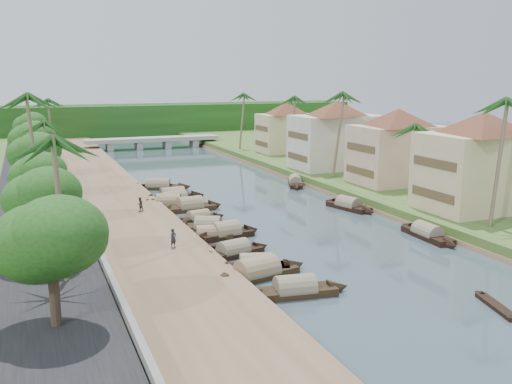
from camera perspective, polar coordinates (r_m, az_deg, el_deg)
name	(u,v)px	position (r m, az deg, el deg)	size (l,w,h in m)	color
ground	(309,233)	(55.75, 5.28, -4.11)	(220.00, 220.00, 0.00)	#364852
left_bank	(111,201)	(69.75, -14.29, -0.92)	(10.00, 180.00, 0.80)	brown
right_bank	(364,180)	(81.85, 10.73, 1.17)	(16.00, 180.00, 1.20)	#305421
road	(34,205)	(69.13, -21.29, -1.21)	(8.00, 180.00, 1.40)	black
retaining_wall	(74,196)	(69.15, -17.77, -0.41)	(0.40, 180.00, 1.10)	slate
treeline	(129,121)	(150.12, -12.55, 6.99)	(120.00, 14.00, 8.00)	#1A3A0F
bridge	(153,140)	(122.91, -10.30, 5.09)	(28.00, 4.00, 2.40)	gray
building_near	(481,160)	(63.83, 21.61, 2.97)	(14.85, 14.85, 10.20)	#D0B48C
building_mid	(397,145)	(76.71, 13.92, 4.54)	(14.11, 14.11, 9.70)	beige
building_far	(336,134)	(87.83, 8.04, 5.76)	(15.59, 15.59, 10.20)	beige
building_distant	(287,127)	(106.01, 3.07, 6.53)	(12.62, 12.62, 9.20)	#D0B48C
sampan_0	(295,290)	(40.06, 3.91, -9.77)	(8.28, 2.67, 2.15)	black
sampan_1	(256,267)	(44.59, -0.02, -7.50)	(7.44, 3.67, 2.17)	black
sampan_2	(257,273)	(43.29, 0.14, -8.09)	(9.31, 3.74, 2.38)	black
sampan_3	(234,252)	(48.42, -2.26, -5.97)	(7.55, 3.27, 2.02)	black
sampan_4	(208,235)	(53.51, -4.78, -4.31)	(6.53, 2.80, 1.87)	black
sampan_5	(226,233)	(53.97, -3.04, -4.14)	(7.46, 2.82, 2.32)	black
sampan_6	(208,227)	(56.30, -4.83, -3.50)	(7.22, 4.87, 2.18)	black
sampan_7	(198,218)	(59.87, -5.78, -2.63)	(6.52, 2.49, 1.77)	black
sampan_8	(190,207)	(65.11, -6.60, -1.48)	(7.97, 2.41, 2.42)	black
sampan_9	(173,200)	(68.99, -8.25, -0.80)	(8.87, 3.95, 2.21)	black
sampan_10	(169,203)	(67.40, -8.72, -1.10)	(8.14, 4.56, 2.23)	black
sampan_11	(172,197)	(70.91, -8.35, -0.47)	(8.51, 2.25, 2.41)	black
sampan_12	(159,186)	(78.13, -9.73, 0.59)	(9.05, 4.66, 2.16)	black
sampan_13	(154,186)	(78.26, -10.18, 0.58)	(6.83, 3.14, 1.89)	black
sampan_14	(427,234)	(56.05, 16.77, -4.03)	(1.98, 8.59, 2.09)	black
sampan_15	(349,206)	(66.17, 9.24, -1.36)	(3.55, 8.06, 2.13)	black
sampan_16	(295,182)	(79.89, 3.95, 0.96)	(4.59, 8.35, 2.07)	black
canoe_0	(497,307)	(41.19, 22.93, -10.55)	(2.28, 5.87, 0.78)	black
canoe_1	(225,246)	(51.13, -3.08, -5.40)	(4.68, 1.12, 0.75)	black
canoe_2	(167,202)	(69.66, -8.84, -0.97)	(4.83, 1.04, 0.70)	black
palm_0	(502,104)	(56.19, 23.35, 8.10)	(3.20, 3.20, 13.17)	#74654D
palm_1	(413,127)	(67.33, 15.46, 6.24)	(3.20, 3.20, 9.81)	#74654D
palm_2	(337,96)	(79.59, 8.10, 9.50)	(3.20, 3.20, 12.99)	#74654D
palm_3	(293,99)	(94.15, 3.72, 9.26)	(3.20, 3.20, 11.97)	#74654D
palm_4	(57,142)	(39.00, -19.32, 4.71)	(3.20, 3.20, 11.13)	#74654D
palm_5	(32,99)	(59.72, -21.50, 8.66)	(3.20, 3.20, 13.27)	#74654D
palm_6	(49,124)	(76.20, -19.99, 6.45)	(3.20, 3.20, 9.49)	#74654D
palm_7	(240,96)	(110.98, -1.57, 9.60)	(3.20, 3.20, 11.96)	#74654D
palm_8	(50,101)	(106.28, -19.92, 8.53)	(3.20, 3.20, 11.14)	#74654D
tree_0	(50,240)	(32.60, -19.88, -4.55)	(5.28, 5.28, 7.13)	#403024
tree_1	(43,198)	(43.86, -20.54, -0.54)	(4.77, 4.77, 6.98)	#403024
tree_2	(38,175)	(55.95, -20.93, 1.63)	(4.39, 4.39, 6.58)	#403024
tree_3	(35,153)	(69.28, -21.24, 3.67)	(5.06, 5.06, 7.22)	#403024
tree_4	(32,139)	(85.22, -21.46, 4.97)	(5.42, 5.42, 7.37)	#403024
tree_5	(30,126)	(101.43, -21.64, 6.18)	(4.66, 4.66, 7.64)	#403024
tree_6	(362,136)	(91.04, 10.56, 5.51)	(4.63, 4.63, 6.59)	#403024
person_near	(173,238)	(48.40, -8.27, -4.59)	(0.60, 0.39, 1.64)	black
person_far	(140,204)	(62.03, -11.54, -1.21)	(0.74, 0.58, 1.53)	#2B291E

